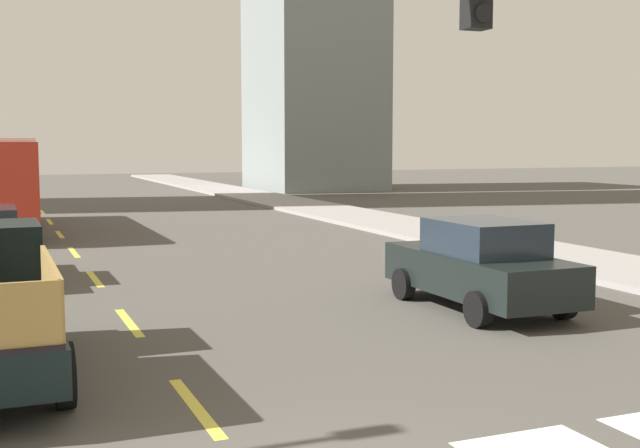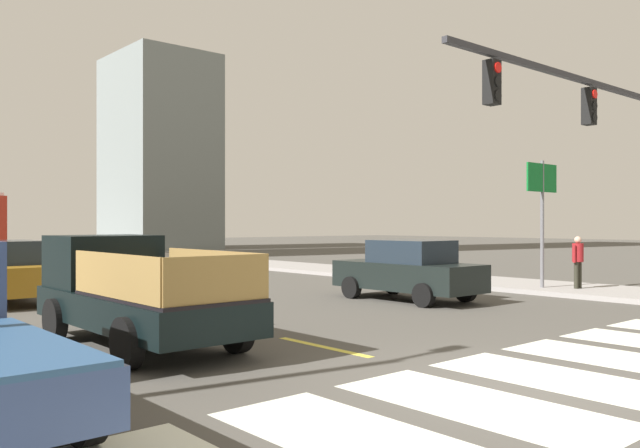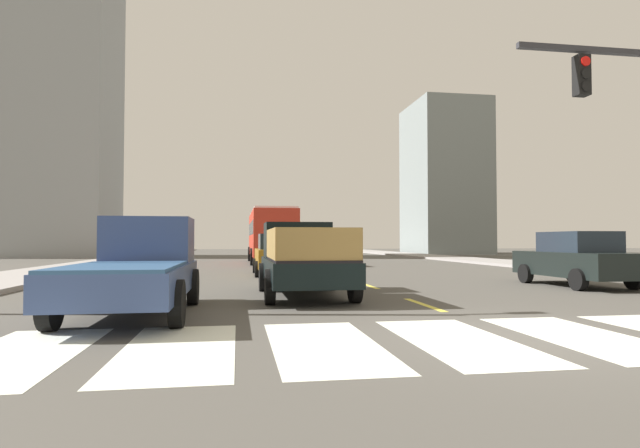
{
  "view_description": "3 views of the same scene",
  "coord_description": "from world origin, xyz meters",
  "px_view_note": "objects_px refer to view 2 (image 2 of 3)",
  "views": [
    {
      "loc": [
        -2.21,
        -5.42,
        3.18
      ],
      "look_at": [
        2.49,
        6.11,
        1.93
      ],
      "focal_mm": 45.69,
      "sensor_mm": 36.0,
      "label": 1
    },
    {
      "loc": [
        -7.55,
        -4.63,
        2.19
      ],
      "look_at": [
        3.0,
        7.55,
        2.18
      ],
      "focal_mm": 36.3,
      "sensor_mm": 36.0,
      "label": 2
    },
    {
      "loc": [
        -4.14,
        -7.04,
        1.44
      ],
      "look_at": [
        -1.63,
        8.58,
        1.95
      ],
      "focal_mm": 28.8,
      "sensor_mm": 36.0,
      "label": 3
    }
  ],
  "objects_px": {
    "sedan_far": "(5,272)",
    "pedestrian_waiting": "(578,258)",
    "pickup_stakebed": "(131,292)",
    "sedan_mid": "(408,270)",
    "traffic_signal_gantry": "(613,139)",
    "direction_sign_green": "(542,197)"
  },
  "relations": [
    {
      "from": "sedan_far",
      "to": "pedestrian_waiting",
      "type": "xyz_separation_m",
      "value": [
        14.32,
        -9.15,
        0.26
      ]
    },
    {
      "from": "pickup_stakebed",
      "to": "pedestrian_waiting",
      "type": "distance_m",
      "value": 14.35
    },
    {
      "from": "pickup_stakebed",
      "to": "pedestrian_waiting",
      "type": "bearing_deg",
      "value": -1.82
    },
    {
      "from": "sedan_mid",
      "to": "traffic_signal_gantry",
      "type": "relative_size",
      "value": 0.46
    },
    {
      "from": "sedan_mid",
      "to": "traffic_signal_gantry",
      "type": "height_order",
      "value": "traffic_signal_gantry"
    },
    {
      "from": "pickup_stakebed",
      "to": "sedan_mid",
      "type": "relative_size",
      "value": 1.18
    },
    {
      "from": "pickup_stakebed",
      "to": "direction_sign_green",
      "type": "bearing_deg",
      "value": 1.7
    },
    {
      "from": "sedan_far",
      "to": "traffic_signal_gantry",
      "type": "height_order",
      "value": "traffic_signal_gantry"
    },
    {
      "from": "direction_sign_green",
      "to": "pedestrian_waiting",
      "type": "distance_m",
      "value": 2.2
    },
    {
      "from": "pickup_stakebed",
      "to": "sedan_mid",
      "type": "distance_m",
      "value": 8.93
    },
    {
      "from": "sedan_far",
      "to": "traffic_signal_gantry",
      "type": "relative_size",
      "value": 0.46
    },
    {
      "from": "direction_sign_green",
      "to": "traffic_signal_gantry",
      "type": "bearing_deg",
      "value": -131.84
    },
    {
      "from": "sedan_mid",
      "to": "direction_sign_green",
      "type": "xyz_separation_m",
      "value": [
        4.85,
        -1.36,
        2.17
      ]
    },
    {
      "from": "sedan_mid",
      "to": "traffic_signal_gantry",
      "type": "xyz_separation_m",
      "value": [
        1.41,
        -5.21,
        3.36
      ]
    },
    {
      "from": "pickup_stakebed",
      "to": "direction_sign_green",
      "type": "height_order",
      "value": "direction_sign_green"
    },
    {
      "from": "sedan_far",
      "to": "direction_sign_green",
      "type": "height_order",
      "value": "direction_sign_green"
    },
    {
      "from": "traffic_signal_gantry",
      "to": "pedestrian_waiting",
      "type": "relative_size",
      "value": 5.83
    },
    {
      "from": "sedan_mid",
      "to": "pedestrian_waiting",
      "type": "height_order",
      "value": "pedestrian_waiting"
    },
    {
      "from": "sedan_mid",
      "to": "sedan_far",
      "type": "distance_m",
      "value": 11.24
    },
    {
      "from": "traffic_signal_gantry",
      "to": "pedestrian_waiting",
      "type": "xyz_separation_m",
      "value": [
        4.04,
        2.96,
        -3.11
      ]
    },
    {
      "from": "sedan_mid",
      "to": "direction_sign_green",
      "type": "height_order",
      "value": "direction_sign_green"
    },
    {
      "from": "sedan_mid",
      "to": "traffic_signal_gantry",
      "type": "bearing_deg",
      "value": -75.08
    }
  ]
}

